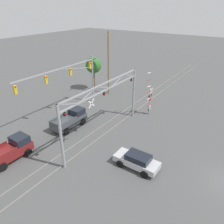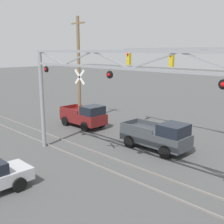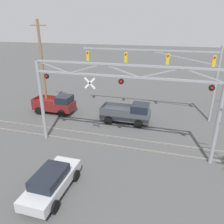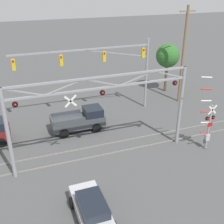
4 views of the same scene
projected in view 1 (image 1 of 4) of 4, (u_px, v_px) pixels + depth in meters
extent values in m
cube|color=gray|center=(103.00, 135.00, 26.15)|extent=(80.00, 0.08, 0.10)
cube|color=gray|center=(94.00, 132.00, 26.88)|extent=(80.00, 0.08, 0.10)
cylinder|color=gray|center=(61.00, 138.00, 19.66)|extent=(0.27, 0.27, 6.69)
cylinder|color=gray|center=(133.00, 93.00, 29.42)|extent=(0.27, 0.27, 6.69)
cube|color=gray|center=(104.00, 91.00, 23.44)|extent=(13.51, 0.14, 0.14)
cube|color=gray|center=(104.00, 84.00, 23.08)|extent=(13.51, 0.14, 0.14)
cube|color=gray|center=(69.00, 104.00, 19.35)|extent=(2.67, 0.08, 0.88)
cube|color=gray|center=(88.00, 95.00, 21.31)|extent=(2.67, 0.08, 0.88)
cube|color=gray|center=(104.00, 87.00, 23.26)|extent=(2.67, 0.08, 0.88)
cube|color=gray|center=(118.00, 81.00, 25.21)|extent=(2.67, 0.08, 0.88)
cube|color=gray|center=(129.00, 75.00, 27.17)|extent=(2.67, 0.08, 0.88)
cylinder|color=black|center=(65.00, 114.00, 19.26)|extent=(0.38, 0.10, 0.38)
sphere|color=red|center=(65.00, 114.00, 19.22)|extent=(0.18, 0.18, 0.18)
cylinder|color=gray|center=(64.00, 112.00, 19.15)|extent=(0.04, 0.04, 0.10)
cylinder|color=black|center=(104.00, 94.00, 23.60)|extent=(0.38, 0.10, 0.38)
sphere|color=red|center=(105.00, 94.00, 23.56)|extent=(0.18, 0.18, 0.18)
cylinder|color=gray|center=(104.00, 92.00, 23.49)|extent=(0.04, 0.04, 0.10)
cylinder|color=black|center=(131.00, 80.00, 27.94)|extent=(0.38, 0.10, 0.38)
sphere|color=red|center=(132.00, 80.00, 27.90)|extent=(0.18, 0.18, 0.18)
cylinder|color=gray|center=(131.00, 78.00, 27.83)|extent=(0.04, 0.04, 0.10)
cube|color=white|center=(91.00, 103.00, 21.95)|extent=(0.88, 0.03, 0.88)
cube|color=white|center=(91.00, 103.00, 21.95)|extent=(0.88, 0.03, 0.88)
cylinder|color=black|center=(92.00, 103.00, 21.94)|extent=(0.04, 0.04, 0.02)
cylinder|color=gray|center=(150.00, 101.00, 30.49)|extent=(0.16, 0.16, 3.91)
cylinder|color=#59595B|center=(149.00, 114.00, 31.33)|extent=(0.35, 0.35, 0.10)
cube|color=white|center=(151.00, 91.00, 29.72)|extent=(0.78, 0.03, 0.78)
cube|color=white|center=(151.00, 91.00, 29.72)|extent=(0.78, 0.03, 0.78)
cylinder|color=black|center=(151.00, 91.00, 29.70)|extent=(0.04, 0.04, 0.02)
cylinder|color=black|center=(149.00, 96.00, 29.90)|extent=(0.32, 0.09, 0.32)
sphere|color=red|center=(150.00, 97.00, 29.87)|extent=(0.16, 0.16, 0.16)
cylinder|color=black|center=(151.00, 95.00, 30.31)|extent=(0.32, 0.09, 0.32)
sphere|color=red|center=(151.00, 95.00, 30.28)|extent=(0.16, 0.16, 0.16)
cube|color=gray|center=(150.00, 96.00, 30.11)|extent=(0.64, 0.06, 0.06)
cube|color=red|center=(150.00, 100.00, 30.30)|extent=(0.44, 0.02, 0.32)
cube|color=#B2B2B7|center=(149.00, 107.00, 30.89)|extent=(0.36, 0.28, 0.56)
cylinder|color=red|center=(149.00, 105.00, 30.49)|extent=(0.96, 0.09, 0.23)
cylinder|color=white|center=(149.00, 99.00, 29.97)|extent=(0.96, 0.09, 0.23)
cylinder|color=red|center=(149.00, 93.00, 29.45)|extent=(0.96, 0.09, 0.23)
cylinder|color=white|center=(149.00, 86.00, 28.92)|extent=(0.96, 0.09, 0.23)
cylinder|color=red|center=(149.00, 80.00, 28.40)|extent=(0.96, 0.09, 0.23)
cylinder|color=white|center=(149.00, 73.00, 27.88)|extent=(0.96, 0.09, 0.23)
cube|color=#3F3F42|center=(148.00, 110.00, 30.95)|extent=(0.24, 0.12, 0.36)
cylinder|color=gray|center=(93.00, 79.00, 33.76)|extent=(0.24, 0.24, 7.39)
cube|color=gray|center=(58.00, 69.00, 27.42)|extent=(13.45, 0.14, 0.14)
cube|color=gray|center=(77.00, 68.00, 30.17)|extent=(6.74, 0.08, 1.28)
cylinder|color=gray|center=(14.00, 84.00, 22.90)|extent=(0.04, 0.04, 0.30)
cube|color=gold|center=(15.00, 90.00, 23.19)|extent=(0.30, 0.26, 1.00)
sphere|color=red|center=(15.00, 87.00, 22.94)|extent=(0.18, 0.18, 0.18)
cylinder|color=gray|center=(45.00, 75.00, 25.96)|extent=(0.04, 0.04, 0.30)
cube|color=gold|center=(46.00, 80.00, 26.25)|extent=(0.30, 0.26, 1.00)
sphere|color=red|center=(46.00, 77.00, 26.00)|extent=(0.18, 0.18, 0.18)
cylinder|color=gray|center=(70.00, 67.00, 29.02)|extent=(0.04, 0.04, 0.30)
cube|color=gold|center=(70.00, 72.00, 29.31)|extent=(0.30, 0.26, 1.00)
sphere|color=red|center=(71.00, 69.00, 29.06)|extent=(0.18, 0.18, 0.18)
cylinder|color=gray|center=(90.00, 61.00, 32.08)|extent=(0.04, 0.04, 0.30)
cube|color=gold|center=(90.00, 65.00, 32.37)|extent=(0.30, 0.26, 1.00)
sphere|color=red|center=(91.00, 63.00, 32.12)|extent=(0.18, 0.18, 0.18)
cube|color=#3D4247|center=(69.00, 121.00, 27.68)|extent=(4.82, 1.91, 0.89)
cube|color=black|center=(77.00, 111.00, 28.38)|extent=(1.62, 1.76, 0.73)
cube|color=#3D4247|center=(69.00, 122.00, 26.27)|extent=(2.80, 0.08, 0.33)
cube|color=#3D4247|center=(58.00, 118.00, 27.19)|extent=(2.80, 0.08, 0.33)
cube|color=#3D4247|center=(54.00, 124.00, 25.66)|extent=(0.10, 1.83, 0.33)
cylinder|color=black|center=(83.00, 121.00, 28.49)|extent=(0.83, 0.24, 0.83)
cylinder|color=black|center=(72.00, 118.00, 29.47)|extent=(0.83, 0.24, 0.83)
cylinder|color=black|center=(66.00, 131.00, 26.28)|extent=(0.83, 0.24, 0.83)
cylinder|color=black|center=(55.00, 127.00, 27.26)|extent=(0.83, 0.24, 0.83)
cube|color=maroon|center=(9.00, 152.00, 21.85)|extent=(4.44, 1.91, 0.89)
cube|color=black|center=(19.00, 139.00, 22.46)|extent=(1.49, 1.76, 0.73)
cube|color=maroon|center=(5.00, 155.00, 20.49)|extent=(2.55, 0.08, 0.33)
cylinder|color=black|center=(28.00, 152.00, 22.57)|extent=(0.83, 0.24, 0.83)
cylinder|color=black|center=(17.00, 146.00, 23.55)|extent=(0.83, 0.24, 0.83)
cylinder|color=black|center=(3.00, 167.00, 20.54)|extent=(0.83, 0.24, 0.83)
cube|color=#B7B7BC|center=(136.00, 161.00, 20.90)|extent=(1.71, 4.37, 0.60)
cube|color=black|center=(138.00, 157.00, 20.55)|extent=(1.45, 2.27, 0.55)
cylinder|color=black|center=(120.00, 164.00, 21.06)|extent=(0.24, 0.71, 0.71)
cylinder|color=black|center=(129.00, 155.00, 22.34)|extent=(0.24, 0.71, 0.71)
cylinder|color=black|center=(144.00, 174.00, 19.73)|extent=(0.24, 0.71, 0.71)
cylinder|color=black|center=(153.00, 164.00, 21.01)|extent=(0.24, 0.71, 0.71)
cylinder|color=brown|center=(108.00, 64.00, 36.32)|extent=(0.28, 0.28, 10.40)
cube|color=brown|center=(108.00, 35.00, 34.27)|extent=(1.80, 0.12, 0.12)
cylinder|color=silver|center=(105.00, 35.00, 33.62)|extent=(0.08, 0.08, 0.12)
cylinder|color=silver|center=(111.00, 34.00, 34.83)|extent=(0.08, 0.08, 0.12)
cylinder|color=brown|center=(94.00, 80.00, 39.74)|extent=(0.32, 0.32, 3.49)
sphere|color=#2D6628|center=(94.00, 65.00, 38.52)|extent=(2.80, 2.80, 2.80)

